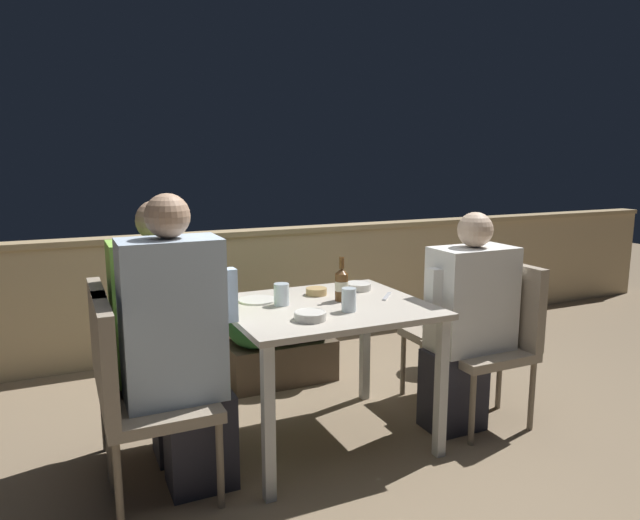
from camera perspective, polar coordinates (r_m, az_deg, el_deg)
The scene contains 21 objects.
ground_plane at distance 3.20m, azimuth 0.52°, elevation -17.54°, with size 16.00×16.00×0.00m, color #847056.
parapet_wall at distance 4.53m, azimuth -8.65°, elevation -2.89°, with size 9.00×0.18×0.93m.
dining_table at distance 2.95m, azimuth 0.54°, elevation -6.24°, with size 1.01×0.87×0.75m.
planter_hedge at distance 3.85m, azimuth -4.05°, elevation -7.44°, with size 0.72×0.47×0.57m.
chair_left_near at distance 2.61m, azimuth -18.19°, elevation -11.76°, with size 0.48×0.47×0.91m.
person_blue_shirt at distance 2.59m, azimuth -13.79°, elevation -8.44°, with size 0.50×0.26×1.34m.
chair_left_far at distance 2.90m, azimuth -18.93°, elevation -9.56°, with size 0.48×0.47×0.91m.
person_green_blouse at distance 2.89m, azimuth -14.94°, elevation -7.09°, with size 0.51×0.26×1.30m.
chair_right_near at distance 3.39m, azimuth 17.11°, elevation -6.59°, with size 0.48×0.47×0.91m.
person_white_polo at distance 3.24m, azimuth 14.38°, elevation -6.06°, with size 0.51×0.26×1.20m.
chair_right_far at distance 3.62m, azimuth 14.41°, elevation -5.39°, with size 0.48×0.47×0.91m.
beer_bottle at distance 2.98m, azimuth 2.17°, elevation -2.42°, with size 0.07×0.07×0.23m.
plate_0 at distance 3.01m, azimuth -6.26°, elevation -4.01°, with size 0.20×0.20×0.01m.
bowl_0 at distance 3.24m, azimuth 3.79°, elevation -2.59°, with size 0.15×0.15×0.04m.
bowl_1 at distance 3.12m, azimuth -0.37°, elevation -3.11°, with size 0.11×0.11×0.04m.
bowl_2 at distance 2.65m, azimuth -0.99°, elevation -5.53°, with size 0.15×0.15×0.04m.
glass_cup_0 at distance 2.79m, azimuth 2.90°, elevation -3.99°, with size 0.07×0.07×0.12m.
glass_cup_1 at distance 2.90m, azimuth -3.88°, elevation -3.45°, with size 0.08×0.08×0.11m.
glass_cup_2 at distance 3.12m, azimuth -9.05°, elevation -2.78°, with size 0.08×0.08×0.09m.
fork_0 at distance 3.10m, azimuth 6.69°, elevation -3.62°, with size 0.13×0.14×0.01m.
potted_plant at distance 4.25m, azimuth 13.45°, elevation -4.33°, with size 0.29×0.29×0.73m.
Camera 1 is at (-1.21, -2.56, 1.49)m, focal length 32.00 mm.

